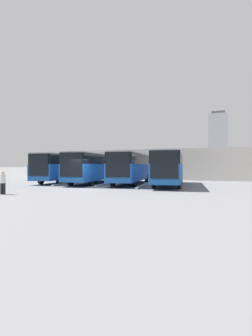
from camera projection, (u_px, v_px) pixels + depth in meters
ground_plane at (85, 188)px, 22.84m from camera, size 600.00×600.00×0.00m
bus_0 at (169, 167)px, 25.51m from camera, size 4.07×11.82×3.24m
curb_divider_0 at (143, 185)px, 24.69m from camera, size 1.24×6.87×0.15m
bus_1 at (132, 167)px, 27.73m from camera, size 4.07×11.82×3.24m
curb_divider_1 at (107, 184)px, 26.92m from camera, size 1.24×6.87×0.15m
bus_2 at (94, 167)px, 28.65m from camera, size 4.07×11.82×3.24m
curb_divider_2 at (69, 183)px, 27.83m from camera, size 1.24×6.87×0.15m
bus_3 at (65, 167)px, 30.87m from camera, size 4.07×11.82×3.24m
pedestrian at (3, 182)px, 17.64m from camera, size 0.43×0.43×1.56m
station_building at (150, 164)px, 41.77m from camera, size 41.12×12.25×4.29m
office_tower at (218, 141)px, 237.13m from camera, size 16.31×16.31×50.83m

